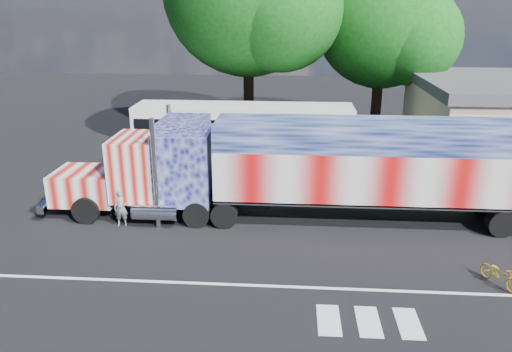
# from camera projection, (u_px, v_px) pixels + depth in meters

# --- Properties ---
(ground) EXTENTS (100.00, 100.00, 0.00)m
(ground) POSITION_uv_depth(u_px,v_px,m) (251.00, 245.00, 19.96)
(ground) COLOR black
(lane_markings) EXTENTS (30.00, 2.67, 0.01)m
(lane_markings) POSITION_uv_depth(u_px,v_px,m) (293.00, 300.00, 16.28)
(lane_markings) COLOR silver
(lane_markings) RESTS_ON ground
(semi_truck) EXTENTS (22.48, 3.55, 4.79)m
(semi_truck) POSITION_uv_depth(u_px,v_px,m) (320.00, 166.00, 21.64)
(semi_truck) COLOR black
(semi_truck) RESTS_ON ground
(coach_bus) EXTENTS (12.55, 2.92, 3.65)m
(coach_bus) POSITION_uv_depth(u_px,v_px,m) (244.00, 135.00, 29.07)
(coach_bus) COLOR white
(coach_bus) RESTS_ON ground
(woman) EXTENTS (0.66, 0.49, 1.65)m
(woman) POSITION_uv_depth(u_px,v_px,m) (121.00, 208.00, 21.49)
(woman) COLOR slate
(woman) RESTS_ON ground
(bicycle) EXTENTS (1.27, 1.71, 0.86)m
(bicycle) POSITION_uv_depth(u_px,v_px,m) (500.00, 274.00, 16.97)
(bicycle) COLOR gold
(bicycle) RESTS_ON ground
(tree_ne_a) EXTENTS (9.18, 8.74, 12.44)m
(tree_ne_a) POSITION_uv_depth(u_px,v_px,m) (385.00, 22.00, 32.68)
(tree_ne_a) COLOR black
(tree_ne_a) RESTS_ON ground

